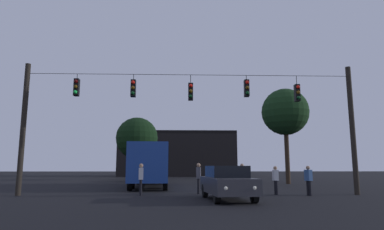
# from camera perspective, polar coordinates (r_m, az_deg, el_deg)

# --- Properties ---
(ground_plane) EXTENTS (168.00, 168.00, 0.00)m
(ground_plane) POSITION_cam_1_polar(r_m,az_deg,el_deg) (30.41, -0.96, -11.73)
(ground_plane) COLOR black
(ground_plane) RESTS_ON ground
(overhead_signal_span) EXTENTS (18.16, 0.44, 7.08)m
(overhead_signal_span) POSITION_cam_1_polar(r_m,az_deg,el_deg) (18.01, -0.32, -0.11)
(overhead_signal_span) COLOR black
(overhead_signal_span) RESTS_ON ground
(city_bus) EXTENTS (3.14, 11.13, 3.00)m
(city_bus) POSITION_cam_1_polar(r_m,az_deg,el_deg) (25.58, -7.21, -8.00)
(city_bus) COLOR navy
(city_bus) RESTS_ON ground
(car_near_right) EXTENTS (2.20, 4.46, 1.52)m
(car_near_right) POSITION_cam_1_polar(r_m,az_deg,el_deg) (15.33, 6.08, -11.42)
(car_near_right) COLOR #2D2D33
(car_near_right) RESTS_ON ground
(car_far_left) EXTENTS (2.01, 4.41, 1.52)m
(car_far_left) POSITION_cam_1_polar(r_m,az_deg,el_deg) (34.42, -7.82, -10.00)
(car_far_left) COLOR #99999E
(car_far_left) RESTS_ON ground
(pedestrian_crossing_left) EXTENTS (0.25, 0.37, 1.52)m
(pedestrian_crossing_left) POSITION_cam_1_polar(r_m,az_deg,el_deg) (18.67, 14.22, -10.60)
(pedestrian_crossing_left) COLOR black
(pedestrian_crossing_left) RESTS_ON ground
(pedestrian_crossing_center) EXTENTS (0.28, 0.39, 1.65)m
(pedestrian_crossing_center) POSITION_cam_1_polar(r_m,az_deg,el_deg) (17.89, -8.80, -10.58)
(pedestrian_crossing_center) COLOR black
(pedestrian_crossing_center) RESTS_ON ground
(pedestrian_crossing_right) EXTENTS (0.26, 0.37, 1.68)m
(pedestrian_crossing_right) POSITION_cam_1_polar(r_m,az_deg,el_deg) (21.17, 8.65, -10.26)
(pedestrian_crossing_right) COLOR black
(pedestrian_crossing_right) RESTS_ON ground
(pedestrian_near_bus) EXTENTS (0.28, 0.39, 1.68)m
(pedestrian_near_bus) POSITION_cam_1_polar(r_m,az_deg,el_deg) (18.65, 1.14, -10.54)
(pedestrian_near_bus) COLOR black
(pedestrian_near_bus) RESTS_ON ground
(pedestrian_trailing) EXTENTS (0.35, 0.42, 1.53)m
(pedestrian_trailing) POSITION_cam_1_polar(r_m,az_deg,el_deg) (18.58, 19.45, -10.35)
(pedestrian_trailing) COLOR black
(pedestrian_trailing) RESTS_ON ground
(corner_building) EXTENTS (18.38, 11.97, 7.07)m
(corner_building) POSITION_cam_1_polar(r_m,az_deg,el_deg) (56.53, -2.49, -6.86)
(corner_building) COLOR black
(corner_building) RESTS_ON ground
(tree_left_silhouette) EXTENTS (4.95, 4.95, 7.35)m
(tree_left_silhouette) POSITION_cam_1_polar(r_m,az_deg,el_deg) (40.01, -9.48, -3.99)
(tree_left_silhouette) COLOR #2D2116
(tree_left_silhouette) RESTS_ON ground
(tree_behind_building) EXTENTS (4.23, 4.23, 8.55)m
(tree_behind_building) POSITION_cam_1_polar(r_m,az_deg,el_deg) (31.22, 15.77, 0.45)
(tree_behind_building) COLOR #2D2116
(tree_behind_building) RESTS_ON ground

